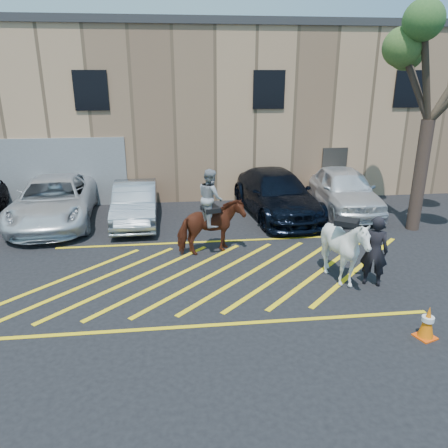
{
  "coord_description": "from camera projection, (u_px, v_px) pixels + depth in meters",
  "views": [
    {
      "loc": [
        -0.93,
        -11.1,
        5.26
      ],
      "look_at": [
        0.39,
        0.2,
        1.3
      ],
      "focal_mm": 35.0,
      "sensor_mm": 36.0,
      "label": 1
    }
  ],
  "objects": [
    {
      "name": "ground",
      "position": [
        211.0,
        271.0,
        12.24
      ],
      "size": [
        90.0,
        90.0,
        0.0
      ],
      "primitive_type": "plane",
      "color": "black",
      "rests_on": "ground"
    },
    {
      "name": "car_white_pickup",
      "position": [
        54.0,
        201.0,
        15.99
      ],
      "size": [
        3.14,
        6.06,
        1.63
      ],
      "primitive_type": "imported",
      "rotation": [
        0.0,
        0.0,
        0.08
      ],
      "color": "silver",
      "rests_on": "ground"
    },
    {
      "name": "car_silver_sedan",
      "position": [
        135.0,
        203.0,
        16.04
      ],
      "size": [
        1.63,
        4.42,
        1.45
      ],
      "primitive_type": "imported",
      "rotation": [
        0.0,
        0.0,
        0.02
      ],
      "color": "gray",
      "rests_on": "ground"
    },
    {
      "name": "car_blue_suv",
      "position": [
        276.0,
        194.0,
        16.87
      ],
      "size": [
        2.94,
        5.92,
        1.65
      ],
      "primitive_type": "imported",
      "rotation": [
        0.0,
        0.0,
        0.11
      ],
      "color": "black",
      "rests_on": "ground"
    },
    {
      "name": "car_white_suv",
      "position": [
        344.0,
        190.0,
        17.35
      ],
      "size": [
        2.29,
        5.11,
        1.71
      ],
      "primitive_type": "imported",
      "rotation": [
        0.0,
        0.0,
        -0.06
      ],
      "color": "white",
      "rests_on": "ground"
    },
    {
      "name": "handler",
      "position": [
        374.0,
        251.0,
        11.16
      ],
      "size": [
        0.81,
        0.7,
        1.88
      ],
      "primitive_type": "imported",
      "rotation": [
        0.0,
        0.0,
        2.7
      ],
      "color": "black",
      "rests_on": "ground"
    },
    {
      "name": "warehouse",
      "position": [
        190.0,
        106.0,
        22.29
      ],
      "size": [
        32.42,
        10.2,
        7.3
      ],
      "color": "tan",
      "rests_on": "ground"
    },
    {
      "name": "hatching_zone",
      "position": [
        212.0,
        275.0,
        11.96
      ],
      "size": [
        12.6,
        5.12,
        0.01
      ],
      "color": "yellow",
      "rests_on": "ground"
    },
    {
      "name": "mounted_bay",
      "position": [
        211.0,
        220.0,
        13.09
      ],
      "size": [
        2.16,
        1.43,
        2.62
      ],
      "color": "#592615",
      "rests_on": "ground"
    },
    {
      "name": "saddled_white",
      "position": [
        344.0,
        249.0,
        11.25
      ],
      "size": [
        2.22,
        2.27,
        1.89
      ],
      "color": "white",
      "rests_on": "ground"
    },
    {
      "name": "traffic_cone",
      "position": [
        427.0,
        322.0,
        9.04
      ],
      "size": [
        0.49,
        0.49,
        0.73
      ],
      "color": "#FD4D0A",
      "rests_on": "ground"
    },
    {
      "name": "tree",
      "position": [
        437.0,
        58.0,
        13.64
      ],
      "size": [
        3.99,
        4.37,
        7.31
      ],
      "color": "#443229",
      "rests_on": "ground"
    }
  ]
}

